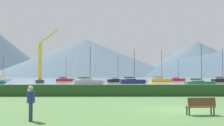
{
  "coord_description": "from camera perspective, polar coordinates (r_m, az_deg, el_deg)",
  "views": [
    {
      "loc": [
        -4.14,
        -16.88,
        2.14
      ],
      "look_at": [
        -3.4,
        49.77,
        5.19
      ],
      "focal_mm": 43.13,
      "sensor_mm": 36.0,
      "label": 1
    }
  ],
  "objects": [
    {
      "name": "sailboat_slip_10",
      "position": [
        90.3,
        22.25,
        -3.39
      ],
      "size": [
        7.31,
        3.97,
        10.58
      ],
      "rotation": [
        0.0,
        0.0,
        0.32
      ],
      "color": "black",
      "rests_on": "harbor_water"
    },
    {
      "name": "hedge_line",
      "position": [
        28.23,
        7.84,
        -5.75
      ],
      "size": [
        80.0,
        1.2,
        1.17
      ],
      "primitive_type": "cube",
      "color": "#284C23",
      "rests_on": "ground_plane"
    },
    {
      "name": "sailboat_slip_5",
      "position": [
        90.17,
        10.25,
        -3.53
      ],
      "size": [
        7.8,
        3.16,
        10.43
      ],
      "rotation": [
        0.0,
        0.0,
        0.14
      ],
      "color": "gold",
      "rests_on": "harbor_water"
    },
    {
      "name": "sailboat_slip_7",
      "position": [
        114.61,
        -22.3,
        -3.18
      ],
      "size": [
        7.44,
        2.88,
        9.98
      ],
      "rotation": [
        0.0,
        0.0,
        0.12
      ],
      "color": "white",
      "rests_on": "harbor_water"
    },
    {
      "name": "distant_hill_central_peak",
      "position": [
        439.66,
        17.59,
        0.84
      ],
      "size": [
        201.24,
        201.24,
        55.4
      ],
      "primitive_type": "cone",
      "color": "#4C6070",
      "rests_on": "ground_plane"
    },
    {
      "name": "park_bench_under_tree",
      "position": [
        15.32,
        18.31,
        -8.53
      ],
      "size": [
        1.57,
        0.62,
        0.95
      ],
      "rotation": [
        0.0,
        0.0,
        0.1
      ],
      "color": "brown",
      "rests_on": "ground_plane"
    },
    {
      "name": "person_standing_walker",
      "position": [
        13.22,
        -16.82,
        -7.57
      ],
      "size": [
        0.36,
        0.57,
        1.65
      ],
      "rotation": [
        0.0,
        0.0,
        0.08
      ],
      "color": "#2D3347",
      "rests_on": "ground_plane"
    },
    {
      "name": "ground_plane",
      "position": [
        17.52,
        13.24,
        -9.57
      ],
      "size": [
        1000.0,
        1000.0,
        0.0
      ],
      "primitive_type": "plane",
      "color": "#517A42"
    },
    {
      "name": "sailboat_slip_6",
      "position": [
        70.38,
        4.41,
        -3.85
      ],
      "size": [
        7.62,
        3.48,
        9.12
      ],
      "rotation": [
        0.0,
        0.0,
        0.2
      ],
      "color": "navy",
      "rests_on": "harbor_water"
    },
    {
      "name": "sailboat_slip_8",
      "position": [
        106.38,
        13.71,
        -3.4
      ],
      "size": [
        6.76,
        3.28,
        8.56
      ],
      "rotation": [
        0.0,
        0.0,
        0.24
      ],
      "color": "red",
      "rests_on": "harbor_water"
    },
    {
      "name": "person_seated_viewer",
      "position": [
        23.9,
        -17.04,
        -5.99
      ],
      "size": [
        0.36,
        0.57,
        1.25
      ],
      "rotation": [
        0.0,
        0.0,
        0.07
      ],
      "color": "#2D3347",
      "rests_on": "ground_plane"
    },
    {
      "name": "sailboat_slip_0",
      "position": [
        98.0,
        -9.97,
        -3.49
      ],
      "size": [
        7.09,
        3.54,
        8.88
      ],
      "rotation": [
        0.0,
        0.0,
        0.26
      ],
      "color": "red",
      "rests_on": "harbor_water"
    },
    {
      "name": "distant_hill_far_shoulder",
      "position": [
        369.33,
        -5.68,
        1.06
      ],
      "size": [
        253.69,
        253.69,
        51.53
      ],
      "primitive_type": "cone",
      "color": "#4C6070",
      "rests_on": "ground_plane"
    },
    {
      "name": "sailboat_slip_9",
      "position": [
        61.86,
        -5.07,
        -4.01
      ],
      "size": [
        7.72,
        3.98,
        8.81
      ],
      "rotation": [
        0.0,
        0.0,
        0.28
      ],
      "color": "#9E9EA3",
      "rests_on": "harbor_water"
    },
    {
      "name": "sailboat_slip_2",
      "position": [
        83.82,
        1.02,
        -3.71
      ],
      "size": [
        6.63,
        3.47,
        8.17
      ],
      "rotation": [
        0.0,
        0.0,
        0.29
      ],
      "color": "black",
      "rests_on": "harbor_water"
    },
    {
      "name": "harbor_water",
      "position": [
        153.95,
        0.91,
        -3.41
      ],
      "size": [
        320.0,
        246.0,
        0.0
      ],
      "primitive_type": "cube",
      "color": "#8C9EA3",
      "rests_on": "ground_plane"
    },
    {
      "name": "dock_crane",
      "position": [
        79.77,
        -14.87,
        -0.48
      ],
      "size": [
        6.1,
        2.0,
        15.45
      ],
      "color": "#333338",
      "rests_on": "ground_plane"
    },
    {
      "name": "sailboat_slip_3",
      "position": [
        57.1,
        18.14,
        -4.09
      ],
      "size": [
        6.6,
        2.49,
        8.61
      ],
      "rotation": [
        0.0,
        0.0,
        0.1
      ],
      "color": "#236B38",
      "rests_on": "harbor_water"
    }
  ]
}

